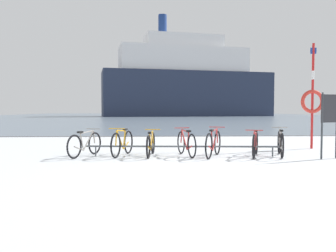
{
  "coord_description": "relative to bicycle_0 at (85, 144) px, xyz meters",
  "views": [
    {
      "loc": [
        -1.61,
        -7.01,
        1.32
      ],
      "look_at": [
        -1.07,
        5.9,
        0.71
      ],
      "focal_mm": 36.59,
      "sensor_mm": 36.0,
      "label": 1
    }
  ],
  "objects": [
    {
      "name": "bicycle_2",
      "position": [
        1.86,
        0.0,
        -0.01
      ],
      "size": [
        0.46,
        1.65,
        0.75
      ],
      "color": "black",
      "rests_on": "ground"
    },
    {
      "name": "bike_rack",
      "position": [
        2.79,
        -0.09,
        -0.08
      ],
      "size": [
        5.57,
        0.42,
        0.31
      ],
      "color": "#4C5156",
      "rests_on": "ground"
    },
    {
      "name": "ferry_ship",
      "position": [
        8.72,
        63.09,
        6.71
      ],
      "size": [
        36.72,
        16.2,
        21.02
      ],
      "color": "#232D47",
      "rests_on": "ground"
    },
    {
      "name": "rescue_post",
      "position": [
        7.32,
        1.68,
        1.33
      ],
      "size": [
        0.8,
        0.12,
        3.56
      ],
      "color": "red",
      "rests_on": "ground"
    },
    {
      "name": "bicycle_5",
      "position": [
        4.8,
        -0.25,
        0.0
      ],
      "size": [
        0.7,
        1.61,
        0.78
      ],
      "color": "black",
      "rests_on": "ground"
    },
    {
      "name": "bicycle_3",
      "position": [
        2.87,
        -0.01,
        0.01
      ],
      "size": [
        0.52,
        1.63,
        0.79
      ],
      "color": "black",
      "rests_on": "ground"
    },
    {
      "name": "bicycle_0",
      "position": [
        0.0,
        0.0,
        0.0
      ],
      "size": [
        0.72,
        1.55,
        0.77
      ],
      "color": "black",
      "rests_on": "ground"
    },
    {
      "name": "info_sign",
      "position": [
        6.66,
        -0.74,
        0.84
      ],
      "size": [
        0.54,
        0.19,
        1.78
      ],
      "color": "#33383D",
      "rests_on": "ground"
    },
    {
      "name": "bicycle_4",
      "position": [
        3.61,
        -0.26,
        0.03
      ],
      "size": [
        0.75,
        1.57,
        0.83
      ],
      "color": "black",
      "rests_on": "ground"
    },
    {
      "name": "ground",
      "position": [
        3.55,
        51.19,
        -0.39
      ],
      "size": [
        80.0,
        132.0,
        0.08
      ],
      "color": "silver"
    },
    {
      "name": "bicycle_1",
      "position": [
        1.04,
        0.08,
        0.02
      ],
      "size": [
        0.59,
        1.65,
        0.82
      ],
      "color": "black",
      "rests_on": "ground"
    },
    {
      "name": "bicycle_6",
      "position": [
        5.55,
        -0.18,
        0.02
      ],
      "size": [
        0.59,
        1.61,
        0.81
      ],
      "color": "black",
      "rests_on": "ground"
    }
  ]
}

